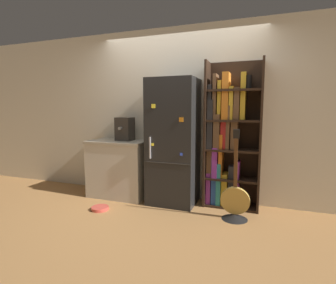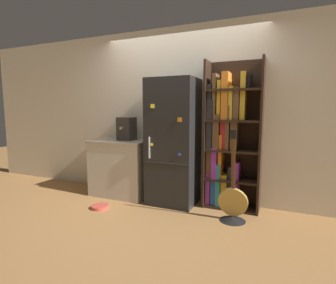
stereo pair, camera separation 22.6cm
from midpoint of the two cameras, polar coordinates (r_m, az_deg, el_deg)
ground_plane at (r=3.86m, az=-1.41°, el=-13.75°), size 16.00×16.00×0.00m
wall_back at (r=4.05m, az=0.99°, el=6.08°), size 8.00×0.05×2.60m
refrigerator at (r=3.79m, az=-0.54°, el=-0.03°), size 0.68×0.59×1.80m
bookshelf at (r=3.73m, az=11.05°, el=0.58°), size 0.76×0.34×2.03m
kitchen_counter at (r=4.27m, az=-11.98°, el=-5.60°), size 0.93×0.58×0.89m
espresso_machine at (r=4.18m, az=-10.91°, el=2.81°), size 0.24×0.29×0.36m
guitar at (r=3.44m, az=12.48°, el=-13.54°), size 0.36×0.32×1.14m
pet_bowl at (r=3.85m, az=-16.26°, el=-13.65°), size 0.24×0.24×0.04m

